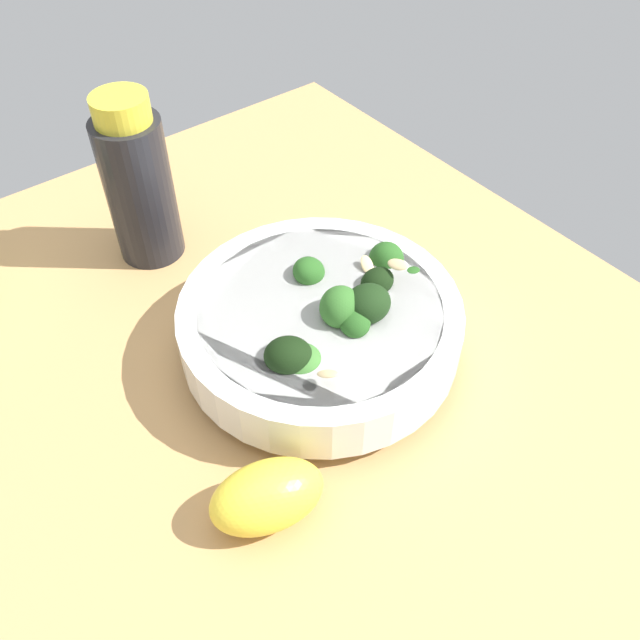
{
  "coord_description": "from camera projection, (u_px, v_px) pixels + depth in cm",
  "views": [
    {
      "loc": [
        -17.21,
        -33.07,
        43.23
      ],
      "look_at": [
        5.79,
        -3.64,
        4.0
      ],
      "focal_mm": 37.55,
      "sensor_mm": 36.0,
      "label": 1
    }
  ],
  "objects": [
    {
      "name": "ground_plane",
      "position": [
        242.0,
        374.0,
        0.58
      ],
      "size": [
        69.8,
        69.8,
        4.04
      ],
      "primitive_type": "cube",
      "color": "tan"
    },
    {
      "name": "bowl_of_broccoli",
      "position": [
        322.0,
        323.0,
        0.54
      ],
      "size": [
        22.93,
        22.93,
        8.61
      ],
      "color": "white",
      "rests_on": "ground_plane"
    },
    {
      "name": "bottle_short",
      "position": [
        138.0,
        184.0,
        0.61
      ],
      "size": [
        6.22,
        6.22,
        16.34
      ],
      "color": "black",
      "rests_on": "ground_plane"
    },
    {
      "name": "lemon_wedge",
      "position": [
        267.0,
        496.0,
        0.45
      ],
      "size": [
        9.06,
        6.94,
        4.73
      ],
      "primitive_type": "ellipsoid",
      "rotation": [
        0.0,
        0.0,
        6.0
      ],
      "color": "yellow",
      "rests_on": "ground_plane"
    }
  ]
}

